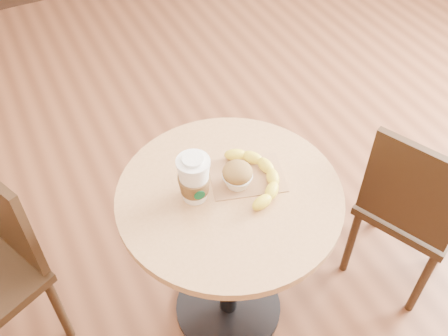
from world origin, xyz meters
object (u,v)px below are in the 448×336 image
coffee_cup (194,180)px  muffin (237,175)px  banana (257,174)px  chair_right (412,206)px  cafe_table (229,231)px

coffee_cup → muffin: bearing=-1.1°
banana → chair_right: bearing=-5.3°
cafe_table → coffee_cup: coffee_cup is taller
muffin → banana: 0.07m
chair_right → cafe_table: bearing=52.6°
chair_right → banana: 0.70m
muffin → banana: size_ratio=0.34×
chair_right → coffee_cup: size_ratio=4.88×
chair_right → muffin: chair_right is taller
coffee_cup → cafe_table: bearing=-14.2°
cafe_table → banana: 0.25m
chair_right → banana: bearing=49.1°
chair_right → banana: chair_right is taller
coffee_cup → chair_right: bearing=-7.7°
muffin → cafe_table: bearing=-151.4°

